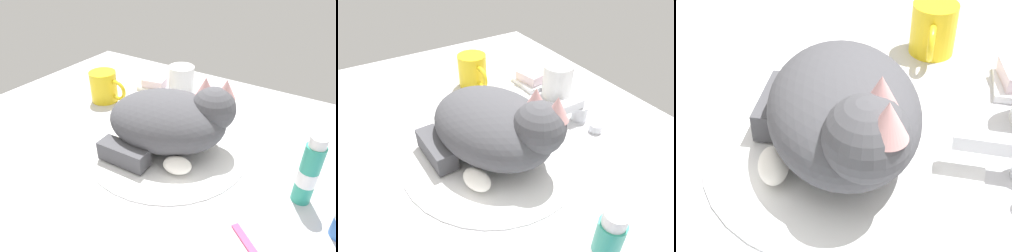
{
  "view_description": "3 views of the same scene",
  "coord_description": "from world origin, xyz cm",
  "views": [
    {
      "loc": [
        29.26,
        -45.11,
        39.78
      ],
      "look_at": [
        1.21,
        -1.52,
        6.52
      ],
      "focal_mm": 32.08,
      "sensor_mm": 36.0,
      "label": 1
    },
    {
      "loc": [
        39.73,
        -21.31,
        40.31
      ],
      "look_at": [
        -0.84,
        3.47,
        4.75
      ],
      "focal_mm": 32.67,
      "sensor_mm": 36.0,
      "label": 2
    },
    {
      "loc": [
        43.95,
        9.45,
        41.62
      ],
      "look_at": [
        2.47,
        0.56,
        6.15
      ],
      "focal_mm": 51.28,
      "sensor_mm": 36.0,
      "label": 3
    }
  ],
  "objects": [
    {
      "name": "rinse_cup",
      "position": [
        -11.0,
        24.59,
        4.09
      ],
      "size": [
        7.36,
        7.36,
        8.18
      ],
      "color": "white",
      "rests_on": "ground_plane"
    },
    {
      "name": "sink_basin",
      "position": [
        0.0,
        0.0,
        0.32
      ],
      "size": [
        35.34,
        35.34,
        0.64
      ],
      "primitive_type": "cylinder",
      "color": "white",
      "rests_on": "ground_plane"
    },
    {
      "name": "cat",
      "position": [
        1.27,
        0.37,
        7.11
      ],
      "size": [
        29.18,
        24.95,
        15.35
      ],
      "color": "#4C4C51",
      "rests_on": "sink_basin"
    },
    {
      "name": "faucet",
      "position": [
        0.0,
        20.74,
        2.45
      ],
      "size": [
        13.33,
        11.0,
        5.5
      ],
      "color": "silver",
      "rests_on": "ground_plane"
    },
    {
      "name": "toothpaste_bottle",
      "position": [
        28.5,
        -0.58,
        6.25
      ],
      "size": [
        3.34,
        3.34,
        13.43
      ],
      "color": "teal",
      "rests_on": "ground_plane"
    },
    {
      "name": "coffee_mug",
      "position": [
        -26.44,
        9.02,
        4.22
      ],
      "size": [
        11.41,
        7.35,
        8.44
      ],
      "color": "yellow",
      "rests_on": "ground_plane"
    },
    {
      "name": "soap_dish",
      "position": [
        -18.81,
        22.13,
        0.6
      ],
      "size": [
        9.0,
        6.4,
        1.2
      ],
      "primitive_type": "cube",
      "color": "white",
      "rests_on": "ground_plane"
    },
    {
      "name": "soap_bar",
      "position": [
        -18.81,
        22.13,
        2.41
      ],
      "size": [
        7.36,
        5.92,
        2.41
      ],
      "primitive_type": "cube",
      "rotation": [
        0.0,
        0.0,
        0.2
      ],
      "color": "silver",
      "rests_on": "soap_dish"
    },
    {
      "name": "ground_plane",
      "position": [
        0.0,
        0.0,
        -1.5
      ],
      "size": [
        110.0,
        82.5,
        3.0
      ],
      "primitive_type": "cube",
      "color": "silver"
    }
  ]
}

